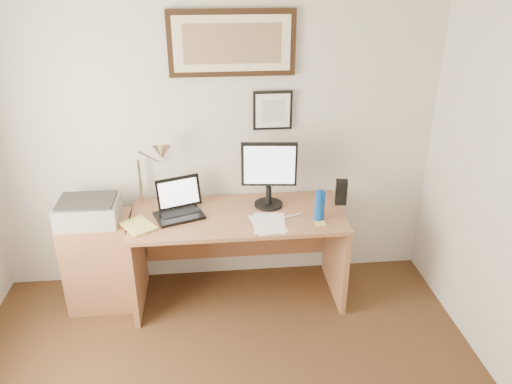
{
  "coord_description": "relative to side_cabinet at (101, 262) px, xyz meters",
  "views": [
    {
      "loc": [
        -0.05,
        -1.69,
        2.51
      ],
      "look_at": [
        0.27,
        1.43,
        1.02
      ],
      "focal_mm": 35.0,
      "sensor_mm": 36.0,
      "label": 1
    }
  ],
  "objects": [
    {
      "name": "laptop",
      "position": [
        0.63,
        0.0,
        0.44
      ],
      "size": [
        0.4,
        0.4,
        0.26
      ],
      "color": "black",
      "rests_on": "desk"
    },
    {
      "name": "speaker",
      "position": [
        1.89,
        0.06,
        0.48
      ],
      "size": [
        0.1,
        0.09,
        0.2
      ],
      "primitive_type": "cube",
      "rotation": [
        0.0,
        0.0,
        -0.19
      ],
      "color": "black",
      "rests_on": "desk"
    },
    {
      "name": "desk_lamp",
      "position": [
        0.51,
        0.13,
        0.82
      ],
      "size": [
        0.29,
        0.27,
        0.53
      ],
      "color": "silver",
      "rests_on": "desk"
    },
    {
      "name": "marker_pen",
      "position": [
        1.47,
        -0.13,
        0.39
      ],
      "size": [
        0.14,
        0.06,
        0.02
      ],
      "primitive_type": "cylinder",
      "rotation": [
        0.0,
        1.57,
        0.35
      ],
      "color": "white",
      "rests_on": "desk"
    },
    {
      "name": "side_cabinet",
      "position": [
        0.0,
        0.0,
        0.0
      ],
      "size": [
        0.5,
        0.4,
        0.73
      ],
      "primitive_type": "cube",
      "color": "#97603F",
      "rests_on": "floor"
    },
    {
      "name": "paper_sheet_a",
      "position": [
        1.28,
        -0.22,
        0.39
      ],
      "size": [
        0.27,
        0.34,
        0.0
      ],
      "primitive_type": "cube",
      "rotation": [
        0.0,
        0.0,
        0.17
      ],
      "color": "white",
      "rests_on": "desk"
    },
    {
      "name": "book",
      "position": [
        0.27,
        -0.23,
        0.39
      ],
      "size": [
        0.29,
        0.31,
        0.02
      ],
      "primitive_type": "imported",
      "rotation": [
        0.0,
        0.0,
        0.6
      ],
      "color": "#E0D069",
      "rests_on": "desk"
    },
    {
      "name": "wall_back",
      "position": [
        0.92,
        0.32,
        0.89
      ],
      "size": [
        3.5,
        0.02,
        2.5
      ],
      "primitive_type": "cube",
      "color": "silver",
      "rests_on": "ground"
    },
    {
      "name": "paper_sheet_b",
      "position": [
        1.29,
        -0.21,
        0.39
      ],
      "size": [
        0.25,
        0.34,
        0.0
      ],
      "primitive_type": "cube",
      "rotation": [
        0.0,
        0.0,
        -0.09
      ],
      "color": "white",
      "rests_on": "desk"
    },
    {
      "name": "bottle_cap",
      "position": [
        1.66,
        -0.18,
        0.61
      ],
      "size": [
        0.04,
        0.04,
        0.02
      ],
      "primitive_type": "cylinder",
      "color": "#0C429C",
      "rests_on": "water_bottle"
    },
    {
      "name": "picture_small",
      "position": [
        1.37,
        0.29,
        1.09
      ],
      "size": [
        0.3,
        0.03,
        0.3
      ],
      "color": "black",
      "rests_on": "wall_back"
    },
    {
      "name": "picture_large",
      "position": [
        1.07,
        0.29,
        1.59
      ],
      "size": [
        0.92,
        0.04,
        0.47
      ],
      "color": "black",
      "rests_on": "wall_back"
    },
    {
      "name": "sticky_pad",
      "position": [
        1.66,
        -0.27,
        0.39
      ],
      "size": [
        0.08,
        0.08,
        0.01
      ],
      "primitive_type": "cube",
      "rotation": [
        0.0,
        0.0,
        0.06
      ],
      "color": "#E4C86C",
      "rests_on": "desk"
    },
    {
      "name": "printer",
      "position": [
        -0.03,
        -0.01,
        0.45
      ],
      "size": [
        0.44,
        0.34,
        0.18
      ],
      "color": "#A5A5A8",
      "rests_on": "side_cabinet"
    },
    {
      "name": "desk",
      "position": [
        1.07,
        0.04,
        0.15
      ],
      "size": [
        1.6,
        0.7,
        0.75
      ],
      "color": "#97603F",
      "rests_on": "floor"
    },
    {
      "name": "lcd_monitor",
      "position": [
        1.32,
        0.07,
        0.68
      ],
      "size": [
        0.42,
        0.22,
        0.52
      ],
      "color": "black",
      "rests_on": "desk"
    },
    {
      "name": "water_bottle",
      "position": [
        1.66,
        -0.18,
        0.49
      ],
      "size": [
        0.08,
        0.08,
        0.22
      ],
      "primitive_type": "cylinder",
      "color": "#0C429C",
      "rests_on": "desk"
    }
  ]
}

